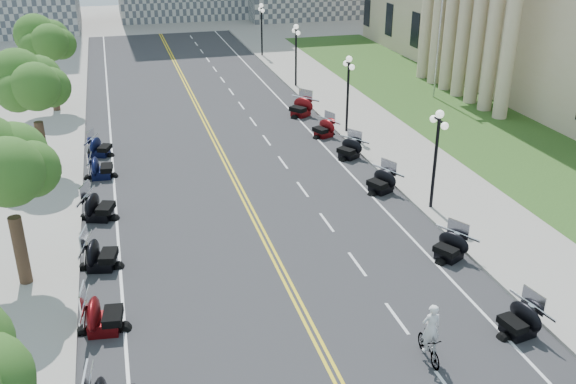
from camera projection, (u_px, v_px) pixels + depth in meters
ground at (284, 275)px, 26.09m from camera, size 160.00×160.00×0.00m
road at (236, 181)px, 34.87m from camera, size 16.00×90.00×0.01m
centerline_yellow_a at (234, 181)px, 34.84m from camera, size 0.12×90.00×0.00m
centerline_yellow_b at (238, 181)px, 34.90m from camera, size 0.12×90.00×0.00m
edge_line_north at (346, 169)px, 36.43m from camera, size 0.12×90.00×0.00m
edge_line_south at (115, 194)px, 33.31m from camera, size 0.12×90.00×0.00m
lane_dash_5 at (397, 318)px, 23.34m from camera, size 0.12×2.00×0.00m
lane_dash_6 at (357, 264)px, 26.86m from camera, size 0.12×2.00×0.00m
lane_dash_7 at (327, 222)px, 30.37m from camera, size 0.12×2.00×0.00m
lane_dash_8 at (303, 189)px, 33.89m from camera, size 0.12×2.00×0.00m
lane_dash_9 at (283, 162)px, 37.40m from camera, size 0.12×2.00×0.00m
lane_dash_10 at (267, 140)px, 40.92m from camera, size 0.12×2.00×0.00m
lane_dash_11 at (253, 121)px, 44.43m from camera, size 0.12×2.00×0.00m
lane_dash_12 at (241, 105)px, 47.95m from camera, size 0.12×2.00×0.00m
lane_dash_13 at (231, 92)px, 51.46m from camera, size 0.12×2.00×0.00m
lane_dash_14 at (222, 80)px, 54.98m from camera, size 0.12×2.00×0.00m
lane_dash_15 at (215, 69)px, 58.49m from camera, size 0.12×2.00×0.00m
lane_dash_16 at (208, 60)px, 62.01m from camera, size 0.12×2.00×0.00m
lane_dash_17 at (202, 51)px, 65.52m from camera, size 0.12×2.00×0.00m
lane_dash_18 at (196, 44)px, 69.04m from camera, size 0.12×2.00×0.00m
lane_dash_19 at (191, 37)px, 72.55m from camera, size 0.12×2.00×0.00m
sidewalk_north at (412, 161)px, 37.40m from camera, size 5.00×90.00×0.15m
sidewalk_south at (31, 202)px, 32.29m from camera, size 5.00×90.00×0.15m
lawn at (453, 113)px, 46.14m from camera, size 9.00×60.00×0.10m
street_lamp_2 at (435, 160)px, 30.62m from camera, size 0.50×1.20×4.90m
street_lamp_3 at (348, 95)px, 41.17m from camera, size 0.50×1.20×4.90m
street_lamp_4 at (296, 56)px, 51.71m from camera, size 0.50×1.20×4.90m
street_lamp_5 at (262, 30)px, 62.26m from camera, size 0.50×1.20×4.90m
flagpole at (440, 33)px, 47.74m from camera, size 1.10×0.20×10.00m
tree_2 at (6, 174)px, 23.46m from camera, size 4.80×4.80×9.20m
tree_3 at (33, 90)px, 34.01m from camera, size 4.80×4.80×9.20m
tree_4 at (47, 46)px, 44.55m from camera, size 4.80×4.80×9.20m
motorcycle_n_4 at (519, 318)px, 22.26m from camera, size 2.14×2.14×1.29m
motorcycle_n_5 at (450, 245)px, 27.04m from camera, size 2.49×2.49×1.28m
motorcycle_n_7 at (381, 180)px, 33.35m from camera, size 2.51×2.51×1.32m
motorcycle_n_8 at (349, 148)px, 37.84m from camera, size 2.55×2.55×1.29m
motorcycle_n_9 at (324, 127)px, 41.32m from camera, size 2.36×2.36×1.27m
motorcycle_n_10 at (301, 106)px, 45.31m from camera, size 2.92×2.92×1.46m
motorcycle_s_5 at (103, 313)px, 22.40m from camera, size 2.31×2.31×1.45m
motorcycle_s_6 at (100, 253)px, 26.31m from camera, size 2.40×2.40×1.41m
motorcycle_s_7 at (99, 205)px, 30.44m from camera, size 2.65×2.65×1.45m
motorcycle_s_8 at (101, 166)px, 35.08m from camera, size 2.11×2.11×1.37m
motorcycle_s_9 at (100, 146)px, 38.17m from camera, size 2.39×2.39×1.27m
bicycle at (429, 347)px, 21.06m from camera, size 0.54×1.68×1.00m
cyclist_rider at (433, 311)px, 20.49m from camera, size 0.65×0.43×1.79m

